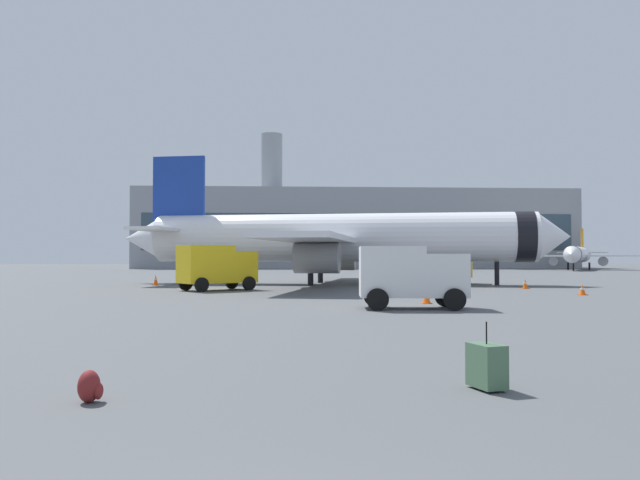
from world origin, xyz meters
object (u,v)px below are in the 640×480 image
(airplane_at_gate, at_px, (338,238))
(safety_cone_mid, at_px, (156,280))
(safety_cone_far, at_px, (582,290))
(safety_cone_outer, at_px, (427,297))
(fuel_truck, at_px, (433,262))
(service_truck, at_px, (217,266))
(cargo_van, at_px, (411,274))
(safety_cone_near, at_px, (525,284))
(traveller_backpack, at_px, (90,387))
(rolling_suitcase, at_px, (487,366))
(airplane_taxiing, at_px, (578,255))

(airplane_at_gate, distance_m, safety_cone_mid, 14.44)
(safety_cone_far, height_order, safety_cone_outer, safety_cone_outer)
(fuel_truck, relative_size, safety_cone_mid, 7.90)
(service_truck, bearing_deg, fuel_truck, 31.68)
(airplane_at_gate, relative_size, safety_cone_far, 58.88)
(cargo_van, relative_size, safety_cone_far, 7.52)
(safety_cone_near, xyz_separation_m, safety_cone_outer, (-9.78, -13.14, -0.00))
(safety_cone_far, bearing_deg, safety_cone_mid, 152.56)
(traveller_backpack, bearing_deg, rolling_suitcase, 5.23)
(airplane_at_gate, bearing_deg, rolling_suitcase, -91.32)
(traveller_backpack, bearing_deg, safety_cone_near, 59.42)
(service_truck, height_order, safety_cone_mid, service_truck)
(airplane_at_gate, distance_m, safety_cone_far, 19.87)
(cargo_van, relative_size, traveller_backpack, 9.45)
(airplane_at_gate, bearing_deg, service_truck, -134.37)
(cargo_van, bearing_deg, service_truck, 122.96)
(safety_cone_far, distance_m, rolling_suitcase, 28.20)
(safety_cone_near, height_order, safety_cone_outer, safety_cone_near)
(safety_cone_outer, height_order, rolling_suitcase, rolling_suitcase)
(safety_cone_near, bearing_deg, fuel_truck, 114.26)
(airplane_at_gate, relative_size, traveller_backpack, 74.04)
(airplane_taxiing, height_order, safety_cone_mid, airplane_taxiing)
(safety_cone_mid, relative_size, traveller_backpack, 1.70)
(safety_cone_mid, bearing_deg, traveller_backpack, -79.91)
(airplane_taxiing, height_order, safety_cone_near, airplane_taxiing)
(airplane_taxiing, bearing_deg, safety_cone_far, -115.33)
(safety_cone_mid, bearing_deg, cargo_van, -56.26)
(service_truck, bearing_deg, safety_cone_outer, -47.71)
(fuel_truck, height_order, safety_cone_near, fuel_truck)
(airplane_at_gate, height_order, traveller_backpack, airplane_at_gate)
(cargo_van, relative_size, rolling_suitcase, 4.13)
(safety_cone_near, relative_size, rolling_suitcase, 0.60)
(cargo_van, bearing_deg, airplane_taxiing, 60.30)
(service_truck, distance_m, safety_cone_far, 22.16)
(airplane_at_gate, relative_size, service_truck, 6.81)
(cargo_van, xyz_separation_m, safety_cone_far, (11.58, 8.75, -1.15))
(airplane_taxiing, bearing_deg, service_truck, -130.84)
(fuel_truck, distance_m, cargo_van, 26.11)
(fuel_truck, bearing_deg, safety_cone_far, -74.25)
(airplane_at_gate, bearing_deg, airplane_taxiing, 49.78)
(rolling_suitcase, bearing_deg, safety_cone_mid, 108.77)
(safety_cone_far, bearing_deg, airplane_at_gate, 130.26)
(cargo_van, height_order, safety_cone_far, cargo_van)
(airplane_at_gate, xyz_separation_m, cargo_van, (1.08, -23.70, -2.21))
(airplane_taxiing, relative_size, rolling_suitcase, 20.61)
(safety_cone_outer, bearing_deg, airplane_taxiing, 60.11)
(safety_cone_far, bearing_deg, safety_cone_near, 93.90)
(fuel_truck, xyz_separation_m, rolling_suitcase, (-8.94, -41.14, -1.38))
(fuel_truck, bearing_deg, safety_cone_near, -65.74)
(fuel_truck, bearing_deg, cargo_van, -105.43)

